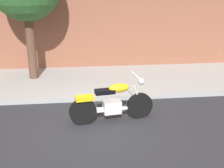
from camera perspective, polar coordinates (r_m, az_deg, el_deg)
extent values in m
plane|color=#28282D|center=(7.15, -3.22, -8.36)|extent=(60.00, 60.00, 0.00)
cube|color=#9E9E9E|center=(10.06, -4.26, 0.50)|extent=(23.57, 3.24, 0.14)
cylinder|color=black|center=(7.48, 5.47, -4.26)|extent=(0.68, 0.21, 0.67)
cylinder|color=black|center=(7.14, -5.74, -5.46)|extent=(0.68, 0.21, 0.67)
cube|color=silver|center=(7.26, 0.00, -4.51)|extent=(0.48, 0.34, 0.32)
cube|color=silver|center=(7.28, 0.00, -5.01)|extent=(1.32, 0.27, 0.06)
ellipsoid|color=yellow|center=(7.12, 1.40, -0.78)|extent=(0.55, 0.33, 0.22)
cube|color=black|center=(7.05, -1.42, -1.49)|extent=(0.51, 0.31, 0.10)
cube|color=yellow|center=(7.01, -5.43, -2.77)|extent=(0.47, 0.30, 0.10)
cylinder|color=silver|center=(7.35, 5.10, -2.31)|extent=(0.28, 0.09, 0.58)
cylinder|color=silver|center=(7.15, 4.77, 1.64)|extent=(0.14, 0.70, 0.04)
sphere|color=silver|center=(7.25, 5.78, 0.52)|extent=(0.17, 0.17, 0.17)
cylinder|color=silver|center=(7.39, -2.20, -4.92)|extent=(0.80, 0.20, 0.09)
cylinder|color=brown|center=(10.27, -15.64, 7.38)|extent=(0.30, 0.30, 2.61)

